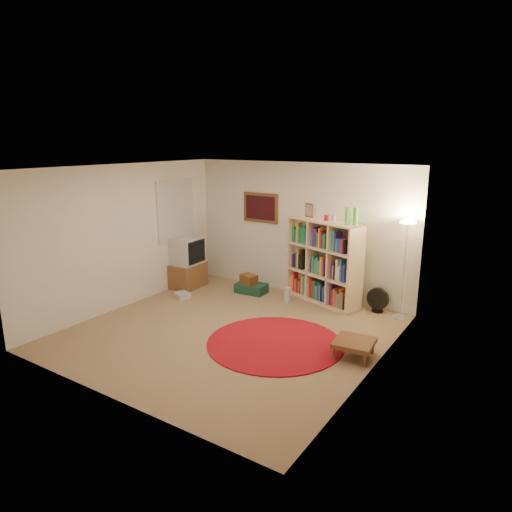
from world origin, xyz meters
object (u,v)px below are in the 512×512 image
at_px(tv_stand, 188,263).
at_px(suitcase, 251,288).
at_px(bookshelf, 323,263).
at_px(floor_lamp, 407,237).
at_px(floor_fan, 378,300).
at_px(side_table, 354,343).

relative_size(tv_stand, suitcase, 1.73).
distance_m(bookshelf, floor_lamp, 1.61).
bearing_deg(floor_lamp, bookshelf, 177.34).
bearing_deg(suitcase, floor_fan, 4.34).
xyz_separation_m(bookshelf, suitcase, (-1.34, -0.34, -0.64)).
height_order(floor_fan, side_table, floor_fan).
distance_m(floor_fan, side_table, 1.84).
relative_size(floor_lamp, side_table, 2.93).
relative_size(floor_lamp, tv_stand, 1.63).
height_order(bookshelf, floor_fan, bookshelf).
xyz_separation_m(suitcase, side_table, (2.68, -1.49, 0.11)).
xyz_separation_m(tv_stand, suitcase, (1.28, 0.39, -0.40)).
bearing_deg(bookshelf, floor_lamp, 16.17).
bearing_deg(floor_fan, tv_stand, -164.83).
xyz_separation_m(bookshelf, tv_stand, (-2.62, -0.72, -0.24)).
distance_m(suitcase, side_table, 3.07).
relative_size(floor_lamp, suitcase, 2.83).
bearing_deg(floor_fan, bookshelf, -176.38).
bearing_deg(floor_lamp, floor_fan, 172.00).
relative_size(bookshelf, side_table, 3.16).
bearing_deg(floor_lamp, tv_stand, -170.87).
bearing_deg(bookshelf, tv_stand, -145.71).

